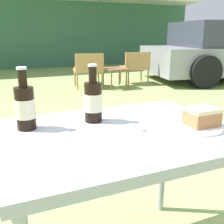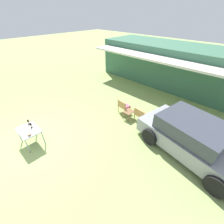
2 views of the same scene
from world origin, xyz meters
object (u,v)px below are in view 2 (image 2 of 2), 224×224
parked_car (194,138)px  wicker_chair_cushioned (124,106)px  patio_table (29,131)px  garden_side_table (129,112)px  cola_bottle_near (31,125)px  wicker_chair_plain (141,114)px  cola_bottle_far (28,122)px  cake_on_plate (29,134)px

parked_car → wicker_chair_cushioned: 3.58m
patio_table → garden_side_table: bearing=67.1°
cola_bottle_near → wicker_chair_plain: bearing=60.3°
cola_bottle_far → cola_bottle_near: bearing=-2.3°
garden_side_table → cola_bottle_far: (-2.08, -3.92, 0.45)m
cola_bottle_far → parked_car: bearing=37.4°
parked_car → wicker_chair_cushioned: bearing=-173.8°
cake_on_plate → cola_bottle_near: cola_bottle_near is taller
patio_table → cake_on_plate: size_ratio=4.30×
wicker_chair_cushioned → cola_bottle_near: 4.36m
wicker_chair_cushioned → garden_side_table: 0.56m
wicker_chair_cushioned → patio_table: bearing=81.9°
wicker_chair_plain → cola_bottle_far: (-2.64, -4.12, 0.39)m
cake_on_plate → wicker_chair_plain: bearing=65.7°
cake_on_plate → garden_side_table: bearing=71.4°
cake_on_plate → cola_bottle_far: 0.72m
garden_side_table → cola_bottle_near: size_ratio=2.01×
parked_car → cake_on_plate: (-4.45, -4.18, 0.09)m
wicker_chair_plain → patio_table: same height
wicker_chair_cushioned → cola_bottle_far: bearing=76.9°
wicker_chair_plain → patio_table: bearing=66.4°
wicker_chair_plain → garden_side_table: wicker_chair_plain is taller
wicker_chair_plain → cola_bottle_near: bearing=64.8°
cola_bottle_near → garden_side_table: bearing=65.5°
patio_table → cake_on_plate: bearing=-16.8°
parked_car → wicker_chair_plain: size_ratio=6.13×
parked_car → wicker_chair_cushioned: size_ratio=6.13×
garden_side_table → cola_bottle_far: size_ratio=2.01×
cola_bottle_near → cola_bottle_far: same height
patio_table → cake_on_plate: 0.35m
cake_on_plate → patio_table: bearing=163.2°
parked_car → cola_bottle_near: 6.24m
parked_car → wicker_chair_plain: parked_car is taller
parked_car → wicker_chair_plain: 2.50m
parked_car → cola_bottle_far: (-5.12, -3.92, 0.15)m
cake_on_plate → cola_bottle_far: bearing=158.8°
parked_car → patio_table: (-4.77, -4.09, -0.02)m
parked_car → patio_table: size_ratio=4.72×
parked_car → cola_bottle_near: parked_car is taller
garden_side_table → cake_on_plate: bearing=-108.6°
wicker_chair_plain → wicker_chair_cushioned: bearing=3.5°
wicker_chair_cushioned → cola_bottle_far: size_ratio=2.79×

